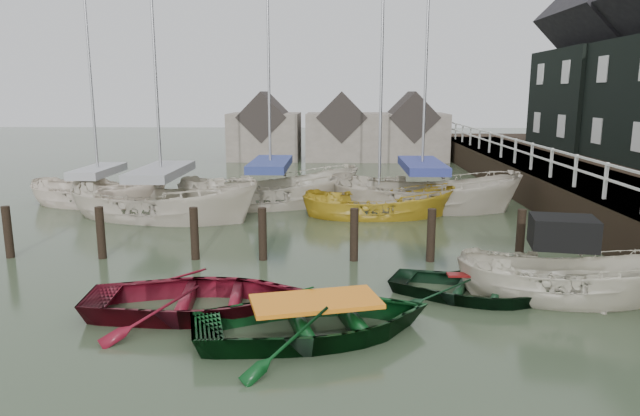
{
  "coord_description": "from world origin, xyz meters",
  "views": [
    {
      "loc": [
        0.75,
        -11.44,
        4.35
      ],
      "look_at": [
        0.31,
        3.03,
        1.4
      ],
      "focal_mm": 32.0,
      "sensor_mm": 36.0,
      "label": 1
    }
  ],
  "objects_px": {
    "motorboat": "(561,296)",
    "sailboat_e": "(100,204)",
    "sailboat_a": "(164,216)",
    "sailboat_c": "(378,216)",
    "sailboat_d": "(421,207)",
    "sailboat_b": "(271,204)",
    "rowboat_dkgreen": "(470,298)",
    "rowboat_green": "(316,336)",
    "rowboat_red": "(200,313)"
  },
  "relations": [
    {
      "from": "motorboat",
      "to": "sailboat_e",
      "type": "height_order",
      "value": "sailboat_e"
    },
    {
      "from": "sailboat_a",
      "to": "sailboat_e",
      "type": "xyz_separation_m",
      "value": [
        -3.17,
        2.22,
        0.0
      ]
    },
    {
      "from": "sailboat_c",
      "to": "sailboat_d",
      "type": "bearing_deg",
      "value": -53.35
    },
    {
      "from": "sailboat_a",
      "to": "sailboat_d",
      "type": "height_order",
      "value": "sailboat_d"
    },
    {
      "from": "motorboat",
      "to": "sailboat_b",
      "type": "distance_m",
      "value": 12.51
    },
    {
      "from": "sailboat_b",
      "to": "sailboat_e",
      "type": "bearing_deg",
      "value": 76.18
    },
    {
      "from": "rowboat_dkgreen",
      "to": "sailboat_d",
      "type": "bearing_deg",
      "value": 20.17
    },
    {
      "from": "rowboat_green",
      "to": "sailboat_c",
      "type": "bearing_deg",
      "value": -25.52
    },
    {
      "from": "rowboat_green",
      "to": "sailboat_d",
      "type": "distance_m",
      "value": 12.18
    },
    {
      "from": "sailboat_d",
      "to": "sailboat_e",
      "type": "distance_m",
      "value": 12.47
    },
    {
      "from": "sailboat_c",
      "to": "sailboat_d",
      "type": "relative_size",
      "value": 0.82
    },
    {
      "from": "rowboat_dkgreen",
      "to": "sailboat_c",
      "type": "bearing_deg",
      "value": 31.71
    },
    {
      "from": "motorboat",
      "to": "sailboat_b",
      "type": "relative_size",
      "value": 0.37
    },
    {
      "from": "rowboat_red",
      "to": "rowboat_green",
      "type": "distance_m",
      "value": 2.59
    },
    {
      "from": "sailboat_b",
      "to": "rowboat_green",
      "type": "bearing_deg",
      "value": 175.28
    },
    {
      "from": "sailboat_a",
      "to": "sailboat_e",
      "type": "bearing_deg",
      "value": 69.08
    },
    {
      "from": "rowboat_green",
      "to": "rowboat_dkgreen",
      "type": "distance_m",
      "value": 3.85
    },
    {
      "from": "rowboat_dkgreen",
      "to": "sailboat_e",
      "type": "distance_m",
      "value": 15.66
    },
    {
      "from": "sailboat_e",
      "to": "rowboat_green",
      "type": "bearing_deg",
      "value": -133.66
    },
    {
      "from": "rowboat_red",
      "to": "sailboat_e",
      "type": "bearing_deg",
      "value": 25.42
    },
    {
      "from": "sailboat_c",
      "to": "sailboat_e",
      "type": "xyz_separation_m",
      "value": [
        -10.76,
        1.69,
        0.04
      ]
    },
    {
      "from": "sailboat_a",
      "to": "sailboat_d",
      "type": "relative_size",
      "value": 0.88
    },
    {
      "from": "rowboat_red",
      "to": "rowboat_dkgreen",
      "type": "xyz_separation_m",
      "value": [
        5.62,
        1.04,
        0.0
      ]
    },
    {
      "from": "sailboat_b",
      "to": "sailboat_c",
      "type": "xyz_separation_m",
      "value": [
        4.06,
        -1.84,
        -0.04
      ]
    },
    {
      "from": "motorboat",
      "to": "sailboat_c",
      "type": "xyz_separation_m",
      "value": [
        -3.3,
        8.28,
        -0.07
      ]
    },
    {
      "from": "rowboat_dkgreen",
      "to": "sailboat_b",
      "type": "xyz_separation_m",
      "value": [
        -5.46,
        10.02,
        0.06
      ]
    },
    {
      "from": "motorboat",
      "to": "sailboat_b",
      "type": "xyz_separation_m",
      "value": [
        -7.37,
        10.12,
        -0.03
      ]
    },
    {
      "from": "motorboat",
      "to": "sailboat_e",
      "type": "xyz_separation_m",
      "value": [
        -14.06,
        9.97,
        -0.03
      ]
    },
    {
      "from": "rowboat_red",
      "to": "sailboat_c",
      "type": "xyz_separation_m",
      "value": [
        4.23,
        9.21,
        0.02
      ]
    },
    {
      "from": "rowboat_dkgreen",
      "to": "sailboat_c",
      "type": "xyz_separation_m",
      "value": [
        -1.39,
        8.18,
        0.02
      ]
    },
    {
      "from": "motorboat",
      "to": "sailboat_c",
      "type": "relative_size",
      "value": 0.43
    },
    {
      "from": "sailboat_a",
      "to": "sailboat_b",
      "type": "relative_size",
      "value": 0.92
    },
    {
      "from": "sailboat_b",
      "to": "sailboat_d",
      "type": "relative_size",
      "value": 0.96
    },
    {
      "from": "rowboat_green",
      "to": "sailboat_b",
      "type": "bearing_deg",
      "value": -4.91
    },
    {
      "from": "motorboat",
      "to": "rowboat_green",
      "type": "bearing_deg",
      "value": 121.58
    },
    {
      "from": "rowboat_dkgreen",
      "to": "sailboat_b",
      "type": "bearing_deg",
      "value": 50.61
    },
    {
      "from": "rowboat_dkgreen",
      "to": "sailboat_c",
      "type": "distance_m",
      "value": 8.3
    },
    {
      "from": "motorboat",
      "to": "sailboat_d",
      "type": "bearing_deg",
      "value": 20.02
    },
    {
      "from": "rowboat_red",
      "to": "sailboat_e",
      "type": "height_order",
      "value": "sailboat_e"
    },
    {
      "from": "rowboat_green",
      "to": "rowboat_red",
      "type": "bearing_deg",
      "value": 51.23
    },
    {
      "from": "rowboat_red",
      "to": "sailboat_c",
      "type": "bearing_deg",
      "value": -30.15
    },
    {
      "from": "rowboat_green",
      "to": "motorboat",
      "type": "bearing_deg",
      "value": -84.34
    },
    {
      "from": "rowboat_red",
      "to": "rowboat_dkgreen",
      "type": "height_order",
      "value": "rowboat_red"
    },
    {
      "from": "motorboat",
      "to": "sailboat_a",
      "type": "distance_m",
      "value": 13.37
    },
    {
      "from": "rowboat_red",
      "to": "rowboat_green",
      "type": "relative_size",
      "value": 1.01
    },
    {
      "from": "motorboat",
      "to": "sailboat_b",
      "type": "height_order",
      "value": "sailboat_b"
    },
    {
      "from": "rowboat_dkgreen",
      "to": "sailboat_d",
      "type": "height_order",
      "value": "sailboat_d"
    },
    {
      "from": "rowboat_green",
      "to": "sailboat_d",
      "type": "height_order",
      "value": "sailboat_d"
    },
    {
      "from": "motorboat",
      "to": "sailboat_d",
      "type": "xyz_separation_m",
      "value": [
        -1.6,
        9.68,
        -0.03
      ]
    },
    {
      "from": "sailboat_a",
      "to": "sailboat_b",
      "type": "bearing_deg",
      "value": -42.14
    }
  ]
}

